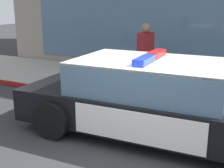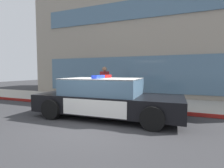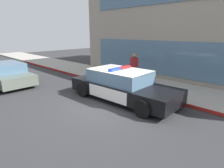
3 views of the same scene
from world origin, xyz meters
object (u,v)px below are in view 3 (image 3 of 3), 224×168
Objects in this scene: police_cruiser at (122,85)px; pedestrian_on_sidewalk at (134,68)px; fire_hydrant at (122,78)px; car_far_lane at (7,74)px.

police_cruiser is 2.56m from pedestrian_on_sidewalk.
pedestrian_on_sidewalk reaches higher than police_cruiser.
car_far_lane is at bearing -139.64° from fire_hydrant.
pedestrian_on_sidewalk reaches higher than fire_hydrant.
fire_hydrant is 6.81m from car_far_lane.
police_cruiser is 3.02× the size of pedestrian_on_sidewalk.
fire_hydrant is at bearing -140.61° from car_far_lane.
car_far_lane is (-6.57, -2.82, -0.05)m from police_cruiser.
pedestrian_on_sidewalk is (5.47, 5.10, 0.38)m from car_far_lane.
fire_hydrant is at bearing -93.19° from pedestrian_on_sidewalk.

